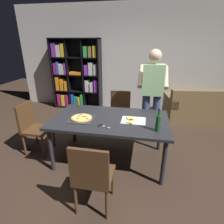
{
  "coord_description": "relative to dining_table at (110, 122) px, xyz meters",
  "views": [
    {
      "loc": [
        0.51,
        -2.52,
        1.88
      ],
      "look_at": [
        0.0,
        0.15,
        0.8
      ],
      "focal_mm": 28.91,
      "sensor_mm": 36.0,
      "label": 1
    }
  ],
  "objects": [
    {
      "name": "person_serving_pizza",
      "position": [
        0.64,
        0.79,
        0.31
      ],
      "size": [
        0.55,
        0.54,
        1.75
      ],
      "color": "#38476B",
      "rests_on": "ground_plane"
    },
    {
      "name": "chair_near_camera",
      "position": [
        -0.0,
        -1.01,
        -0.17
      ],
      "size": [
        0.42,
        0.42,
        0.9
      ],
      "color": "#472D19",
      "rests_on": "ground_plane"
    },
    {
      "name": "dining_table",
      "position": [
        0.0,
        0.0,
        0.0
      ],
      "size": [
        1.79,
        1.04,
        0.75
      ],
      "color": "#232328",
      "rests_on": "ground_plane"
    },
    {
      "name": "bookshelf",
      "position": [
        -1.48,
        2.38,
        0.26
      ],
      "size": [
        1.4,
        0.35,
        1.95
      ],
      "color": "black",
      "rests_on": "ground_plane"
    },
    {
      "name": "kitchen_scissors",
      "position": [
        -0.06,
        -0.29,
        0.07
      ],
      "size": [
        0.2,
        0.12,
        0.01
      ],
      "color": "silver",
      "rests_on": "dining_table"
    },
    {
      "name": "back_wall",
      "position": [
        0.0,
        2.6,
        0.72
      ],
      "size": [
        6.4,
        0.1,
        2.8
      ],
      "primitive_type": "cube",
      "color": "silver",
      "rests_on": "ground_plane"
    },
    {
      "name": "chair_left_end",
      "position": [
        -1.38,
        0.0,
        -0.17
      ],
      "size": [
        0.42,
        0.42,
        0.9
      ],
      "color": "#472D19",
      "rests_on": "ground_plane"
    },
    {
      "name": "couch",
      "position": [
        1.91,
        1.99,
        -0.38
      ],
      "size": [
        1.8,
        1.08,
        0.85
      ],
      "color": "brown",
      "rests_on": "ground_plane"
    },
    {
      "name": "wine_bottle",
      "position": [
        0.7,
        -0.28,
        0.18
      ],
      "size": [
        0.07,
        0.07,
        0.32
      ],
      "color": "#194723",
      "rests_on": "dining_table"
    },
    {
      "name": "pepperoni_pizza_on_tray",
      "position": [
        -0.43,
        -0.1,
        0.08
      ],
      "size": [
        0.38,
        0.38,
        0.04
      ],
      "color": "#2D2D33",
      "rests_on": "dining_table"
    },
    {
      "name": "pizza_slices_on_towel",
      "position": [
        0.35,
        -0.02,
        0.08
      ],
      "size": [
        0.36,
        0.29,
        0.03
      ],
      "color": "white",
      "rests_on": "dining_table"
    },
    {
      "name": "chair_far_side",
      "position": [
        0.0,
        1.01,
        -0.17
      ],
      "size": [
        0.42,
        0.42,
        0.9
      ],
      "color": "#472D19",
      "rests_on": "ground_plane"
    },
    {
      "name": "ground_plane",
      "position": [
        0.0,
        0.0,
        -0.68
      ],
      "size": [
        12.0,
        12.0,
        0.0
      ],
      "primitive_type": "plane",
      "color": "#38281E"
    }
  ]
}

